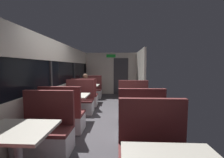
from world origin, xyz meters
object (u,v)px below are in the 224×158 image
object	(u,v)px
bench_mid_window_facing_entry	(79,103)
bench_far_window_facing_end	(85,98)
dining_table_far_window	(89,87)
dining_table_rear_aisle	(136,101)
bench_rear_aisle_facing_entry	(134,105)
dining_table_mid_window	(72,98)
seated_passenger	(85,92)
bench_near_window_facing_entry	(45,134)
coffee_cup_primary	(70,95)
dining_table_near_window	(17,136)
bench_mid_window_facing_end	(63,118)
coffee_cup_secondary	(136,96)
bench_far_window_facing_entry	(92,91)
bench_rear_aisle_facing_end	(140,122)
bench_front_aisle_facing_entry	(154,158)

from	to	relation	value
bench_mid_window_facing_entry	bench_far_window_facing_end	world-z (taller)	same
dining_table_far_window	dining_table_rear_aisle	xyz separation A→B (m)	(1.79, -2.43, 0.00)
bench_mid_window_facing_entry	bench_rear_aisle_facing_entry	distance (m)	1.80
dining_table_mid_window	seated_passenger	distance (m)	1.60
bench_near_window_facing_entry	seated_passenger	bearing A→B (deg)	90.00
dining_table_far_window	bench_far_window_facing_end	xyz separation A→B (m)	(0.00, -0.70, -0.31)
bench_mid_window_facing_entry	coffee_cup_primary	size ratio (longest dim) A/B	12.22
bench_near_window_facing_entry	coffee_cup_primary	size ratio (longest dim) A/B	12.22
dining_table_near_window	bench_mid_window_facing_entry	distance (m)	2.94
dining_table_near_window	seated_passenger	world-z (taller)	seated_passenger
bench_mid_window_facing_end	bench_rear_aisle_facing_entry	size ratio (longest dim) A/B	1.00
bench_far_window_facing_end	bench_rear_aisle_facing_entry	distance (m)	2.06
bench_near_window_facing_entry	dining_table_mid_window	size ratio (longest dim) A/B	1.22
dining_table_mid_window	coffee_cup_primary	distance (m)	0.23
dining_table_near_window	coffee_cup_secondary	size ratio (longest dim) A/B	10.00
dining_table_rear_aisle	seated_passenger	world-z (taller)	seated_passenger
bench_rear_aisle_facing_entry	coffee_cup_secondary	bearing A→B (deg)	-91.32
bench_far_window_facing_entry	seated_passenger	xyz separation A→B (m)	(0.00, -1.33, 0.21)
bench_near_window_facing_entry	bench_mid_window_facing_end	world-z (taller)	same
dining_table_far_window	bench_rear_aisle_facing_end	distance (m)	3.62
dining_table_far_window	bench_near_window_facing_entry	bearing A→B (deg)	-90.00
dining_table_far_window	bench_far_window_facing_end	world-z (taller)	bench_far_window_facing_end
dining_table_near_window	bench_mid_window_facing_end	distance (m)	1.56
dining_table_near_window	dining_table_rear_aisle	xyz separation A→B (m)	(1.79, 2.03, 0.00)
dining_table_far_window	bench_mid_window_facing_entry	bearing A→B (deg)	-90.00
dining_table_mid_window	bench_mid_window_facing_end	size ratio (longest dim) A/B	0.82
bench_mid_window_facing_entry	dining_table_far_window	world-z (taller)	bench_mid_window_facing_entry
coffee_cup_secondary	bench_mid_window_facing_entry	bearing A→B (deg)	149.36
bench_near_window_facing_entry	coffee_cup_primary	bearing A→B (deg)	90.52
dining_table_far_window	bench_mid_window_facing_end	bearing A→B (deg)	-90.00
bench_mid_window_facing_entry	bench_far_window_facing_end	distance (m)	0.83
bench_mid_window_facing_end	bench_near_window_facing_entry	bearing A→B (deg)	-90.00
dining_table_mid_window	bench_mid_window_facing_entry	distance (m)	0.77
bench_far_window_facing_entry	bench_front_aisle_facing_entry	xyz separation A→B (m)	(1.79, -5.05, 0.00)
bench_near_window_facing_entry	coffee_cup_secondary	xyz separation A→B (m)	(1.77, 1.18, 0.46)
dining_table_mid_window	coffee_cup_primary	size ratio (longest dim) A/B	10.00
dining_table_near_window	bench_rear_aisle_facing_entry	bearing A→B (deg)	56.71
bench_far_window_facing_entry	bench_rear_aisle_facing_entry	bearing A→B (deg)	-53.59
bench_mid_window_facing_end	bench_mid_window_facing_entry	bearing A→B (deg)	90.00
dining_table_far_window	seated_passenger	xyz separation A→B (m)	(0.00, -0.63, -0.10)
dining_table_rear_aisle	bench_rear_aisle_facing_end	size ratio (longest dim) A/B	0.82
dining_table_near_window	bench_rear_aisle_facing_end	size ratio (longest dim) A/B	0.82
coffee_cup_primary	coffee_cup_secondary	size ratio (longest dim) A/B	1.00
bench_mid_window_facing_entry	coffee_cup_secondary	world-z (taller)	bench_mid_window_facing_entry
dining_table_mid_window	bench_rear_aisle_facing_entry	distance (m)	1.88
dining_table_mid_window	bench_front_aisle_facing_entry	bearing A→B (deg)	-49.93
bench_near_window_facing_entry	bench_front_aisle_facing_entry	world-z (taller)	same
dining_table_near_window	bench_rear_aisle_facing_end	distance (m)	2.25
dining_table_near_window	bench_far_window_facing_end	xyz separation A→B (m)	(0.00, 3.75, -0.31)
dining_table_near_window	dining_table_far_window	distance (m)	4.45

